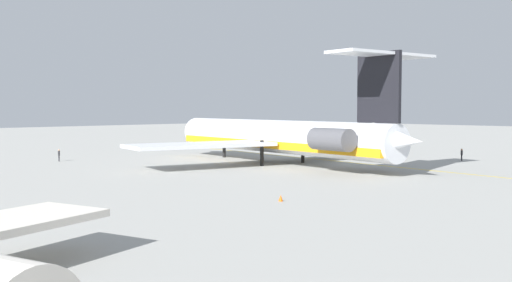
% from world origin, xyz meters
% --- Properties ---
extents(ground, '(348.22, 348.22, 0.00)m').
position_xyz_m(ground, '(0.00, 0.00, 0.00)').
color(ground, '#9E9E99').
extents(main_jetliner, '(48.41, 42.89, 14.11)m').
position_xyz_m(main_jetliner, '(1.84, 13.39, 3.85)').
color(main_jetliner, silver).
rests_on(main_jetliner, ground).
extents(ground_crew_near_nose, '(0.45, 0.28, 1.76)m').
position_xyz_m(ground_crew_near_nose, '(27.87, 33.02, 1.12)').
color(ground_crew_near_nose, black).
rests_on(ground_crew_near_nose, ground).
extents(ground_crew_near_tail, '(0.29, 0.45, 1.81)m').
position_xyz_m(ground_crew_near_tail, '(-13.14, -8.95, 1.15)').
color(ground_crew_near_tail, black).
rests_on(ground_crew_near_tail, ground).
extents(ground_crew_portside, '(0.29, 0.37, 1.73)m').
position_xyz_m(ground_crew_portside, '(26.80, -3.67, 1.10)').
color(ground_crew_portside, black).
rests_on(ground_crew_portside, ground).
extents(ground_crew_starboard, '(0.28, 0.41, 1.76)m').
position_xyz_m(ground_crew_starboard, '(24.13, -11.95, 1.12)').
color(ground_crew_starboard, black).
rests_on(ground_crew_starboard, ground).
extents(safety_cone_nose, '(0.40, 0.40, 0.55)m').
position_xyz_m(safety_cone_nose, '(-19.85, 37.20, 0.28)').
color(safety_cone_nose, '#EA590F').
rests_on(safety_cone_nose, ground).
extents(taxiway_centreline, '(83.75, 10.63, 0.01)m').
position_xyz_m(taxiway_centreline, '(3.19, 3.73, 0.00)').
color(taxiway_centreline, gold).
rests_on(taxiway_centreline, ground).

